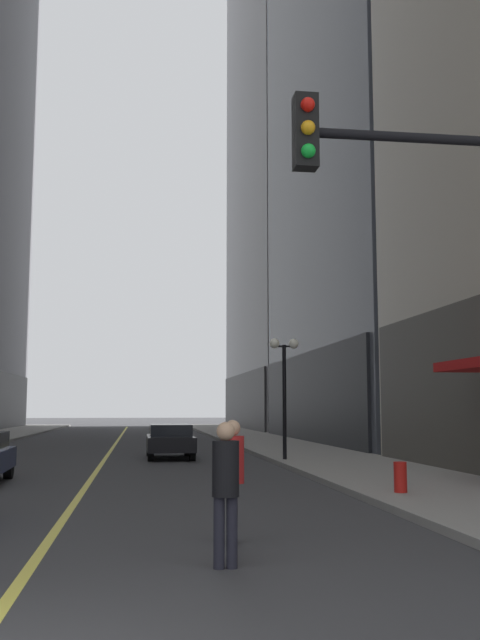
# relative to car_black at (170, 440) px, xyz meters

# --- Properties ---
(ground_plane) EXTENTS (200.00, 200.00, 0.00)m
(ground_plane) POSITION_rel_car_black_xyz_m (-2.48, 11.61, -0.72)
(ground_plane) COLOR #38383A
(sidewalk_right) EXTENTS (4.50, 78.00, 0.15)m
(sidewalk_right) POSITION_rel_car_black_xyz_m (5.77, 11.61, -0.64)
(sidewalk_right) COLOR gray
(sidewalk_right) RESTS_ON ground
(lane_centre_stripe) EXTENTS (0.16, 70.00, 0.01)m
(lane_centre_stripe) POSITION_rel_car_black_xyz_m (-2.48, 11.61, -0.71)
(lane_centre_stripe) COLOR #E5D64C
(lane_centre_stripe) RESTS_ON ground
(car_black) EXTENTS (1.80, 4.22, 1.32)m
(car_black) POSITION_rel_car_black_xyz_m (0.00, 0.00, 0.00)
(car_black) COLOR black
(car_black) RESTS_ON ground
(pedestrian_in_black_coat) EXTENTS (0.34, 0.34, 1.79)m
(pedestrian_in_black_coat) POSITION_rel_car_black_xyz_m (-0.09, -19.41, 0.33)
(pedestrian_in_black_coat) COLOR black
(pedestrian_in_black_coat) RESTS_ON ground
(pedestrian_in_red_jacket) EXTENTS (0.40, 0.40, 1.78)m
(pedestrian_in_red_jacket) POSITION_rel_car_black_xyz_m (0.19, -17.83, 0.33)
(pedestrian_in_red_jacket) COLOR black
(pedestrian_in_red_jacket) RESTS_ON ground
(street_lamp_right_mid) EXTENTS (1.06, 0.36, 4.43)m
(street_lamp_right_mid) POSITION_rel_car_black_xyz_m (3.92, -3.08, 2.54)
(street_lamp_right_mid) COLOR black
(street_lamp_right_mid) RESTS_ON ground
(fire_hydrant_right) EXTENTS (0.28, 0.28, 0.80)m
(fire_hydrant_right) POSITION_rel_car_black_xyz_m (4.42, -13.27, -0.32)
(fire_hydrant_right) COLOR red
(fire_hydrant_right) RESTS_ON ground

